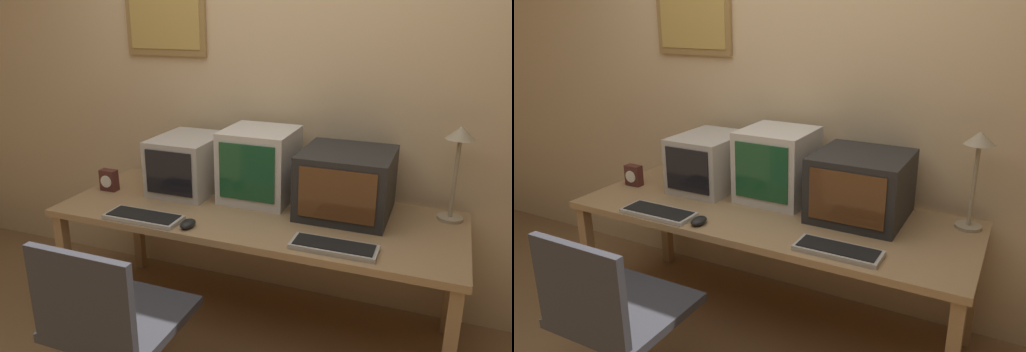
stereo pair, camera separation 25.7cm
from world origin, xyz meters
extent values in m
cube|color=#D1B284|center=(0.00, 1.29, 1.30)|extent=(8.00, 0.05, 2.60)
cube|color=olive|center=(-0.77, 1.25, 1.73)|extent=(0.54, 0.02, 0.56)
cube|color=#B79347|center=(-0.77, 1.23, 1.73)|extent=(0.48, 0.01, 0.48)
cube|color=#99754C|center=(0.00, 0.80, 0.68)|extent=(2.11, 0.79, 0.04)
cube|color=#99754C|center=(-1.01, 0.45, 0.33)|extent=(0.06, 0.06, 0.67)
cube|color=#99754C|center=(-1.01, 1.14, 0.33)|extent=(0.06, 0.06, 0.67)
cube|color=#99754C|center=(1.01, 1.14, 0.33)|extent=(0.06, 0.06, 0.67)
cube|color=#B7B2A8|center=(-0.49, 0.97, 0.86)|extent=(0.34, 0.43, 0.32)
cube|color=black|center=(-0.49, 0.75, 0.87)|extent=(0.28, 0.01, 0.25)
cube|color=beige|center=(-0.06, 1.00, 0.90)|extent=(0.38, 0.38, 0.40)
cube|color=#194C28|center=(-0.06, 0.80, 0.91)|extent=(0.31, 0.01, 0.30)
cube|color=black|center=(0.44, 0.96, 0.87)|extent=(0.46, 0.45, 0.34)
cube|color=#563319|center=(0.44, 0.73, 0.88)|extent=(0.37, 0.01, 0.25)
cube|color=#A8A399|center=(-0.49, 0.49, 0.71)|extent=(0.40, 0.16, 0.02)
cube|color=black|center=(-0.49, 0.49, 0.73)|extent=(0.37, 0.13, 0.00)
cube|color=#A8A399|center=(0.48, 0.52, 0.71)|extent=(0.39, 0.15, 0.02)
cube|color=black|center=(0.48, 0.52, 0.73)|extent=(0.36, 0.12, 0.00)
ellipsoid|color=black|center=(-0.24, 0.49, 0.72)|extent=(0.07, 0.10, 0.04)
cube|color=#4C231E|center=(-0.93, 0.79, 0.76)|extent=(0.10, 0.05, 0.12)
cylinder|color=white|center=(-0.93, 0.76, 0.76)|extent=(0.07, 0.00, 0.07)
cylinder|color=tan|center=(0.95, 1.07, 0.71)|extent=(0.13, 0.13, 0.02)
cylinder|color=tan|center=(0.95, 1.07, 0.92)|extent=(0.02, 0.02, 0.41)
cone|color=tan|center=(0.95, 1.07, 1.15)|extent=(0.14, 0.14, 0.06)
cube|color=#2D2D33|center=(-0.30, 0.02, 0.47)|extent=(0.50, 0.50, 0.04)
cube|color=#2D2D33|center=(-0.30, -0.22, 0.69)|extent=(0.46, 0.04, 0.40)
camera|label=1|loc=(0.90, -1.47, 1.71)|focal=35.00mm
camera|label=2|loc=(1.14, -1.36, 1.71)|focal=35.00mm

